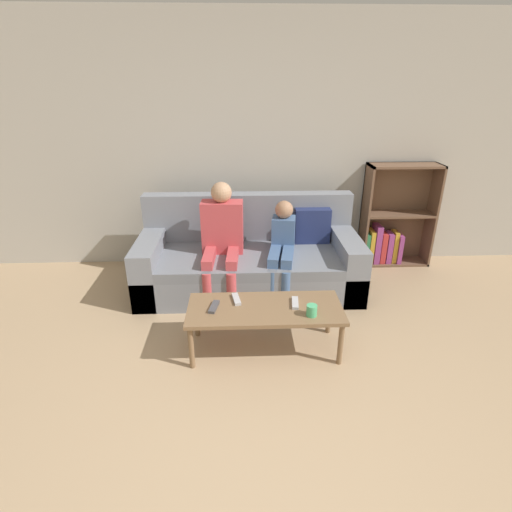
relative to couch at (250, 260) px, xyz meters
The scene contains 11 objects.
ground_plane 2.23m from the couch, 89.50° to the right, with size 22.00×22.00×0.00m, color tan.
wall_back 1.23m from the couch, 88.37° to the left, with size 12.00×0.06×2.60m.
couch is the anchor object (origin of this frame).
bookshelf 1.71m from the couch, 18.20° to the left, with size 0.77×0.28×1.14m.
coffee_table 1.08m from the couch, 85.39° to the right, with size 1.17×0.49×0.38m.
person_adult 0.44m from the couch, 159.84° to the right, with size 0.40×0.66×1.09m.
person_child 0.41m from the couch, 26.72° to the right, with size 0.32×0.67×0.90m.
cup_near 1.28m from the couch, 70.81° to the right, with size 0.08×0.08×0.09m.
tv_remote_0 1.09m from the couch, 72.84° to the right, with size 0.07×0.17×0.02m.
tv_remote_1 0.97m from the couch, 97.73° to the right, with size 0.08×0.18×0.02m.
tv_remote_2 1.11m from the couch, 105.58° to the right, with size 0.08×0.18×0.02m.
Camera 1 is at (-0.11, -1.45, 1.95)m, focal length 28.00 mm.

